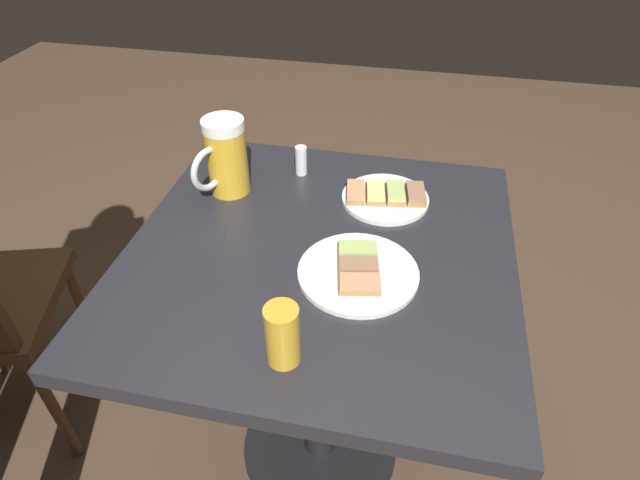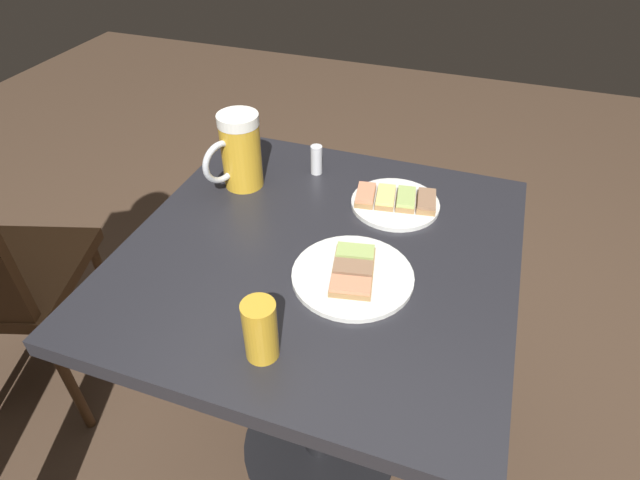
{
  "view_description": "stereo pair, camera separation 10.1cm",
  "coord_description": "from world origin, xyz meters",
  "px_view_note": "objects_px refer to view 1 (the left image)",
  "views": [
    {
      "loc": [
        0.16,
        -0.77,
        1.41
      ],
      "look_at": [
        0.0,
        0.0,
        0.77
      ],
      "focal_mm": 28.87,
      "sensor_mm": 36.0,
      "label": 1
    },
    {
      "loc": [
        0.26,
        -0.74,
        1.41
      ],
      "look_at": [
        0.0,
        0.0,
        0.77
      ],
      "focal_mm": 28.87,
      "sensor_mm": 36.0,
      "label": 2
    }
  ],
  "objects_px": {
    "plate_near": "(358,271)",
    "plate_far": "(385,196)",
    "beer_glass_small": "(282,335)",
    "salt_shaker": "(301,160)",
    "beer_mug": "(225,157)"
  },
  "relations": [
    {
      "from": "beer_glass_small",
      "to": "salt_shaker",
      "type": "xyz_separation_m",
      "value": [
        -0.1,
        0.54,
        -0.02
      ]
    },
    {
      "from": "plate_far",
      "to": "salt_shaker",
      "type": "relative_size",
      "value": 2.72
    },
    {
      "from": "plate_far",
      "to": "beer_glass_small",
      "type": "distance_m",
      "value": 0.48
    },
    {
      "from": "beer_glass_small",
      "to": "salt_shaker",
      "type": "distance_m",
      "value": 0.55
    },
    {
      "from": "plate_near",
      "to": "beer_mug",
      "type": "bearing_deg",
      "value": 146.5
    },
    {
      "from": "plate_near",
      "to": "beer_glass_small",
      "type": "relative_size",
      "value": 2.07
    },
    {
      "from": "plate_far",
      "to": "beer_glass_small",
      "type": "height_order",
      "value": "beer_glass_small"
    },
    {
      "from": "plate_far",
      "to": "beer_glass_small",
      "type": "relative_size",
      "value": 1.77
    },
    {
      "from": "plate_near",
      "to": "salt_shaker",
      "type": "height_order",
      "value": "salt_shaker"
    },
    {
      "from": "plate_far",
      "to": "beer_mug",
      "type": "distance_m",
      "value": 0.36
    },
    {
      "from": "plate_near",
      "to": "beer_mug",
      "type": "height_order",
      "value": "beer_mug"
    },
    {
      "from": "plate_near",
      "to": "salt_shaker",
      "type": "distance_m",
      "value": 0.38
    },
    {
      "from": "plate_far",
      "to": "salt_shaker",
      "type": "xyz_separation_m",
      "value": [
        -0.21,
        0.07,
        0.02
      ]
    },
    {
      "from": "beer_glass_small",
      "to": "salt_shaker",
      "type": "relative_size",
      "value": 1.54
    },
    {
      "from": "plate_near",
      "to": "plate_far",
      "type": "relative_size",
      "value": 1.17
    }
  ]
}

